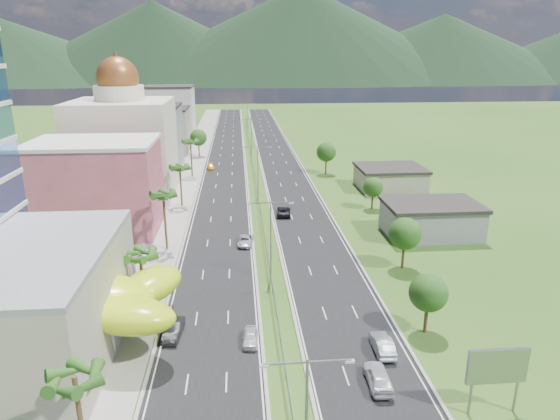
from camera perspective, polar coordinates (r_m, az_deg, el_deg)
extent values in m
plane|color=#2D5119|center=(59.78, -0.38, -11.95)|extent=(500.00, 500.00, 0.00)
cube|color=black|center=(144.91, -6.18, 5.78)|extent=(11.00, 260.00, 0.04)
cube|color=black|center=(145.33, -0.22, 5.92)|extent=(11.00, 260.00, 0.04)
cube|color=gray|center=(145.44, -9.94, 5.68)|extent=(7.00, 260.00, 0.12)
cube|color=gray|center=(127.23, -2.94, 4.48)|extent=(0.08, 216.00, 0.28)
cube|color=gray|center=(227.75, -3.88, 10.23)|extent=(0.10, 0.12, 0.70)
cube|color=gray|center=(32.81, 0.54, -17.12)|extent=(2.88, 0.12, 0.12)
cube|color=gray|center=(33.17, 5.72, -16.80)|extent=(2.88, 0.12, 0.12)
cube|color=silver|center=(32.80, -1.79, -17.36)|extent=(0.60, 0.25, 0.18)
cube|color=silver|center=(33.46, 7.97, -16.76)|extent=(0.60, 0.25, 0.18)
cylinder|color=gray|center=(66.46, -1.07, -3.55)|extent=(0.20, 0.20, 11.00)
cube|color=gray|center=(64.66, -2.37, 0.80)|extent=(2.88, 0.12, 0.12)
cube|color=gray|center=(64.84, 0.17, 0.86)|extent=(2.88, 0.12, 0.12)
cube|color=silver|center=(64.65, -3.50, 0.68)|extent=(0.60, 0.25, 0.18)
cube|color=silver|center=(64.99, 1.30, 0.80)|extent=(0.60, 0.25, 0.18)
cylinder|color=gray|center=(104.71, -2.55, 4.35)|extent=(0.20, 0.20, 11.00)
cube|color=gray|center=(103.58, -3.39, 7.19)|extent=(2.88, 0.12, 0.12)
cube|color=gray|center=(103.69, -1.78, 7.22)|extent=(2.88, 0.12, 0.12)
cube|color=silver|center=(103.57, -4.10, 7.12)|extent=(0.60, 0.25, 0.18)
cube|color=silver|center=(103.78, -1.07, 7.18)|extent=(0.60, 0.25, 0.18)
cylinder|color=gray|center=(148.84, -3.29, 8.31)|extent=(0.20, 0.20, 11.00)
cube|color=gray|center=(148.05, -3.90, 10.33)|extent=(2.88, 0.12, 0.12)
cube|color=gray|center=(148.13, -2.76, 10.35)|extent=(2.88, 0.12, 0.12)
cube|color=silver|center=(148.05, -4.40, 10.28)|extent=(0.60, 0.25, 0.18)
cube|color=silver|center=(148.19, -2.26, 10.32)|extent=(0.60, 0.25, 0.18)
cylinder|color=gray|center=(193.38, -3.70, 10.46)|extent=(0.20, 0.20, 11.00)
cube|color=gray|center=(192.77, -4.17, 12.01)|extent=(2.88, 0.12, 0.12)
cube|color=gray|center=(192.83, -3.30, 12.03)|extent=(2.88, 0.12, 0.12)
cube|color=silver|center=(192.76, -4.56, 11.97)|extent=(0.60, 0.25, 0.18)
cube|color=silver|center=(192.88, -2.91, 12.01)|extent=(0.60, 0.25, 0.18)
cylinder|color=gray|center=(60.33, -24.07, -11.17)|extent=(0.50, 0.50, 4.00)
cylinder|color=gray|center=(54.18, -18.56, -13.90)|extent=(0.50, 0.50, 4.00)
cylinder|color=gray|center=(52.87, -23.67, -15.38)|extent=(0.50, 0.50, 4.00)
cylinder|color=gray|center=(57.97, -15.48, -11.40)|extent=(0.50, 0.50, 4.00)
cube|color=#B74B58|center=(89.93, -20.19, 2.36)|extent=(20.00, 15.00, 15.00)
cube|color=beige|center=(111.22, -17.36, 6.73)|extent=(20.00, 20.00, 20.00)
cylinder|color=beige|center=(109.79, -17.92, 12.62)|extent=(10.00, 10.00, 3.00)
sphere|color=brown|center=(109.61, -18.07, 14.18)|extent=(8.40, 8.40, 8.40)
cube|color=gray|center=(135.54, -14.71, 7.92)|extent=(16.00, 15.00, 16.00)
cube|color=#9F9583|center=(157.24, -13.38, 8.74)|extent=(16.00, 15.00, 13.00)
cube|color=silver|center=(179.50, -12.41, 10.66)|extent=(16.00, 15.00, 18.00)
cylinder|color=gray|center=(47.81, 20.90, -19.42)|extent=(0.24, 0.24, 3.20)
cylinder|color=gray|center=(49.54, 25.31, -18.59)|extent=(0.24, 0.24, 3.20)
cube|color=#D85919|center=(46.98, 23.60, -16.04)|extent=(5.20, 0.35, 3.20)
cube|color=gray|center=(87.52, 16.86, -1.13)|extent=(15.00, 10.00, 5.00)
cube|color=#9F9583|center=(115.40, 12.45, 3.52)|extent=(14.00, 12.00, 4.40)
cylinder|color=#47301C|center=(60.77, -15.43, -8.13)|extent=(0.36, 0.36, 7.50)
cylinder|color=#47301C|center=(78.80, -12.99, -1.34)|extent=(0.36, 0.36, 9.00)
cylinder|color=#47301C|center=(100.80, -11.26, 2.62)|extent=(0.36, 0.36, 8.00)
cylinder|color=#47301C|center=(124.93, -10.09, 5.76)|extent=(0.36, 0.36, 8.80)
cylinder|color=#47301C|center=(149.75, -9.25, 6.99)|extent=(0.40, 0.40, 4.90)
sphere|color=#2A571B|center=(149.22, -9.31, 8.18)|extent=(4.90, 4.90, 4.90)
cylinder|color=#47301C|center=(57.84, 16.37, -11.44)|extent=(0.40, 0.40, 4.20)
sphere|color=#2A571B|center=(56.61, 16.60, -9.04)|extent=(4.20, 4.20, 4.20)
cylinder|color=#47301C|center=(73.12, 13.91, -4.78)|extent=(0.40, 0.40, 4.55)
sphere|color=#2A571B|center=(72.09, 14.08, -2.63)|extent=(4.55, 4.55, 4.55)
cylinder|color=#47301C|center=(99.36, 10.52, 1.21)|extent=(0.40, 0.40, 3.85)
sphere|color=#2A571B|center=(98.70, 10.60, 2.58)|extent=(3.85, 3.85, 3.85)
cylinder|color=#47301C|center=(126.74, 5.27, 5.22)|extent=(0.40, 0.40, 4.90)
sphere|color=#2A571B|center=(126.10, 5.31, 6.62)|extent=(4.90, 4.90, 4.90)
imported|color=silver|center=(54.51, -3.40, -14.29)|extent=(1.82, 4.03, 1.35)
imported|color=black|center=(56.64, -12.09, -13.22)|extent=(2.14, 4.93, 1.58)
imported|color=#B0B2B8|center=(79.95, -3.96, -3.53)|extent=(2.77, 5.04, 1.34)
imported|color=gold|center=(132.84, -7.94, 4.93)|extent=(2.36, 4.69, 1.31)
imported|color=silver|center=(49.30, 11.16, -18.19)|extent=(2.25, 5.21, 1.75)
imported|color=#A3A6AA|center=(53.99, 11.62, -14.81)|extent=(1.84, 5.04, 1.65)
imported|color=black|center=(94.08, 0.42, -0.13)|extent=(3.12, 5.80, 1.55)
imported|color=black|center=(61.46, -12.24, -10.81)|extent=(0.72, 1.94, 1.22)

